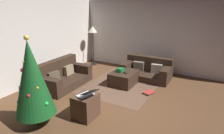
% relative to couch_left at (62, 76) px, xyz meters
% --- Properties ---
extents(ground_plane, '(6.40, 6.40, 0.00)m').
position_rel_couch_left_xyz_m(ground_plane, '(-0.37, -2.26, -0.29)').
color(ground_plane, brown).
extents(rear_partition, '(6.40, 0.12, 2.60)m').
position_rel_couch_left_xyz_m(rear_partition, '(-0.37, 0.88, 1.01)').
color(rear_partition, silver).
rests_on(rear_partition, ground_plane).
extents(corner_partition, '(0.12, 6.40, 2.60)m').
position_rel_couch_left_xyz_m(corner_partition, '(2.77, -2.26, 1.01)').
color(corner_partition, silver).
rests_on(corner_partition, ground_plane).
extents(couch_left, '(1.70, 0.94, 0.78)m').
position_rel_couch_left_xyz_m(couch_left, '(0.00, 0.00, 0.00)').
color(couch_left, '#332319').
rests_on(couch_left, ground_plane).
extents(couch_right, '(0.88, 1.58, 0.68)m').
position_rel_couch_left_xyz_m(couch_right, '(1.88, -2.04, -0.03)').
color(couch_right, '#332319').
rests_on(couch_right, ground_plane).
extents(ottoman, '(0.88, 0.70, 0.40)m').
position_rel_couch_left_xyz_m(ottoman, '(0.99, -1.61, -0.09)').
color(ottoman, '#332319').
rests_on(ottoman, ground_plane).
extents(gift_box, '(0.25, 0.21, 0.12)m').
position_rel_couch_left_xyz_m(gift_box, '(0.94, -1.52, 0.17)').
color(gift_box, '#19662D').
rests_on(gift_box, ottoman).
extents(tv_remote, '(0.11, 0.17, 0.02)m').
position_rel_couch_left_xyz_m(tv_remote, '(0.90, -1.69, 0.13)').
color(tv_remote, black).
rests_on(tv_remote, ottoman).
extents(christmas_tree, '(0.81, 0.81, 1.88)m').
position_rel_couch_left_xyz_m(christmas_tree, '(-1.78, -0.94, 0.73)').
color(christmas_tree, brown).
rests_on(christmas_tree, ground_plane).
extents(side_table, '(0.52, 0.44, 0.53)m').
position_rel_couch_left_xyz_m(side_table, '(-1.09, -1.69, -0.02)').
color(side_table, '#4C3323').
rests_on(side_table, ground_plane).
extents(laptop, '(0.44, 0.46, 0.17)m').
position_rel_couch_left_xyz_m(laptop, '(-1.10, -1.75, 0.30)').
color(laptop, silver).
rests_on(laptop, side_table).
extents(book_stack, '(0.34, 0.29, 0.06)m').
position_rel_couch_left_xyz_m(book_stack, '(0.71, -2.52, -0.26)').
color(book_stack, '#387A47').
rests_on(book_stack, ground_plane).
extents(corner_lamp, '(0.36, 0.36, 1.56)m').
position_rel_couch_left_xyz_m(corner_lamp, '(2.22, 0.37, 1.03)').
color(corner_lamp, black).
rests_on(corner_lamp, ground_plane).
extents(area_rug, '(2.60, 2.00, 0.01)m').
position_rel_couch_left_xyz_m(area_rug, '(0.99, -1.61, -0.29)').
color(area_rug, brown).
rests_on(area_rug, ground_plane).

